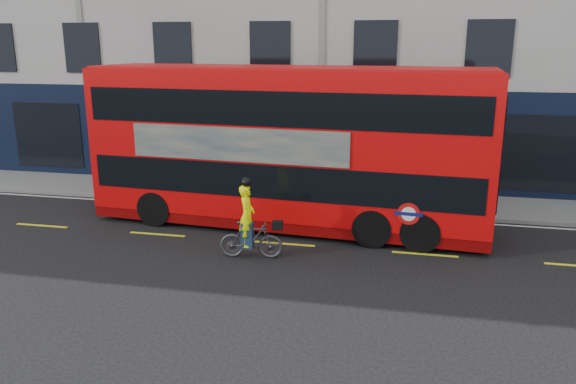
% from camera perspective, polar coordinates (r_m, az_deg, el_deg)
% --- Properties ---
extents(ground, '(120.00, 120.00, 0.00)m').
position_cam_1_polar(ground, '(15.10, -1.61, -7.20)').
color(ground, black).
rests_on(ground, ground).
extents(pavement, '(60.00, 3.00, 0.12)m').
position_cam_1_polar(pavement, '(21.12, 2.59, -0.57)').
color(pavement, slate).
rests_on(pavement, ground).
extents(kerb, '(60.00, 0.12, 0.13)m').
position_cam_1_polar(kerb, '(19.70, 1.86, -1.69)').
color(kerb, slate).
rests_on(kerb, ground).
extents(building_terrace, '(50.00, 10.07, 15.00)m').
position_cam_1_polar(building_terrace, '(26.81, 5.24, 18.68)').
color(building_terrace, '#B6B3AC').
rests_on(building_terrace, ground).
extents(road_edge_line, '(58.00, 0.10, 0.01)m').
position_cam_1_polar(road_edge_line, '(19.44, 1.69, -2.10)').
color(road_edge_line, silver).
rests_on(road_edge_line, ground).
extents(lane_dashes, '(58.00, 0.12, 0.01)m').
position_cam_1_polar(lane_dashes, '(16.46, -0.36, -5.28)').
color(lane_dashes, yellow).
rests_on(lane_dashes, ground).
extents(bus, '(12.57, 3.72, 5.00)m').
position_cam_1_polar(bus, '(17.53, 0.04, 4.66)').
color(bus, red).
rests_on(bus, ground).
extents(cyclist, '(1.77, 0.70, 2.25)m').
position_cam_1_polar(cyclist, '(15.22, -3.90, -4.02)').
color(cyclist, '#3F4144').
rests_on(cyclist, ground).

